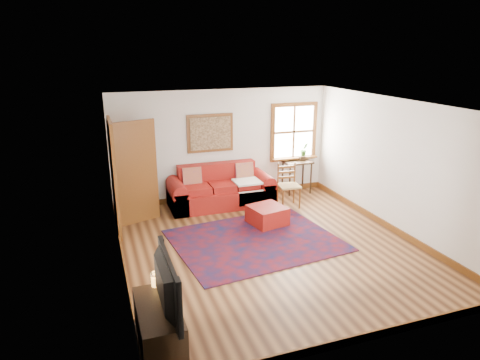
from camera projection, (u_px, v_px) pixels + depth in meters
name	position (u px, v px, depth m)	size (l,w,h in m)	color
ground	(269.00, 246.00, 7.56)	(5.50, 5.50, 0.00)	#452512
room_envelope	(271.00, 156.00, 7.09)	(5.04, 5.54, 2.52)	silver
window	(295.00, 138.00, 10.17)	(1.18, 0.20, 1.38)	white
doorway	(128.00, 173.00, 8.16)	(0.89, 1.08, 2.14)	black
framed_artwork	(210.00, 133.00, 9.46)	(1.05, 0.07, 0.85)	brown
persian_rug	(255.00, 240.00, 7.78)	(2.86, 2.29, 0.02)	#580C12
red_leather_sofa	(221.00, 192.00, 9.49)	(2.28, 0.94, 0.89)	maroon
red_ottoman	(267.00, 215.00, 8.46)	(0.65, 0.65, 0.37)	maroon
side_table	(297.00, 166.00, 10.21)	(0.65, 0.49, 0.78)	black
ladder_back_chair	(288.00, 183.00, 9.36)	(0.48, 0.46, 0.95)	tan
media_cabinet	(159.00, 329.00, 4.90)	(0.47, 1.04, 0.57)	black
television	(159.00, 285.00, 4.65)	(1.13, 0.15, 0.65)	black
candle_hurricane	(156.00, 280.00, 5.21)	(0.12, 0.12, 0.18)	silver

